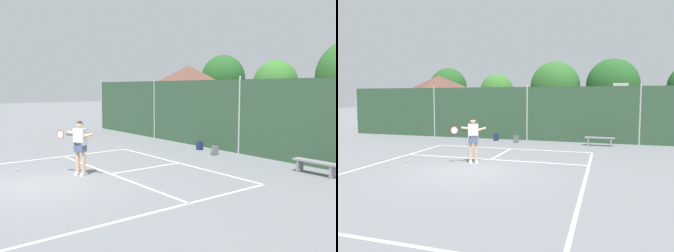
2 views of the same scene
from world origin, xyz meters
The scene contains 11 objects.
ground_plane centered at (0.00, 0.00, 0.00)m, with size 120.00×120.00×0.00m, color slate.
court_markings centered at (0.00, 0.65, 0.00)m, with size 8.30×11.10×0.01m.
chainlink_fence centered at (0.00, 9.00, 1.66)m, with size 26.09×0.09×3.46m.
basketball_hoop centered at (5.50, 10.71, 2.31)m, with size 0.90×0.67×3.55m.
clubhouse_building centered at (-8.66, 13.50, 2.32)m, with size 6.34×5.82×4.47m.
treeline_backdrop centered at (1.20, 18.97, 3.62)m, with size 25.75×4.05×6.00m.
tennis_player centered at (-0.44, 1.56, 1.11)m, with size 1.26×0.80×1.85m.
tennis_ball centered at (-2.55, 0.07, 0.03)m, with size 0.07×0.07×0.07m, color #CCE033.
backpack_navy centered at (-1.79, 8.26, 0.19)m, with size 0.29×0.26×0.46m.
backpack_grey centered at (-0.38, 7.86, 0.19)m, with size 0.30×0.27×0.46m.
courtside_bench centered at (4.38, 7.92, 0.36)m, with size 1.60×0.36×0.48m.
Camera 2 is at (4.70, -10.26, 2.68)m, focal length 34.11 mm.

